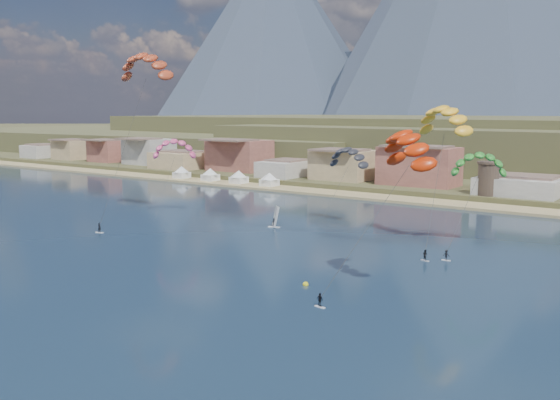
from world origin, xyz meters
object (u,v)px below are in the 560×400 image
at_px(kitesurfer_red, 145,63).
at_px(buoy, 306,284).
at_px(kitesurfer_green, 479,161).
at_px(kitesurfer_yellow, 445,116).
at_px(kitesurfer_orange, 410,143).
at_px(windsurfer, 275,221).
at_px(watchtower, 488,178).

xyz_separation_m(kitesurfer_red, buoy, (55.41, -22.60, -32.95)).
bearing_deg(buoy, kitesurfer_green, 72.83).
xyz_separation_m(kitesurfer_yellow, buoy, (-5.64, -32.96, -22.16)).
bearing_deg(kitesurfer_yellow, buoy, -99.71).
relative_size(kitesurfer_yellow, buoy, 32.87).
distance_m(kitesurfer_red, kitesurfer_orange, 72.35).
height_order(kitesurfer_yellow, kitesurfer_green, kitesurfer_yellow).
relative_size(kitesurfer_red, kitesurfer_green, 2.03).
distance_m(kitesurfer_yellow, windsurfer, 39.87).
bearing_deg(kitesurfer_yellow, kitesurfer_green, 23.76).
xyz_separation_m(watchtower, kitesurfer_green, (15.13, -53.54, 8.54)).
bearing_deg(watchtower, kitesurfer_red, -127.70).
bearing_deg(buoy, watchtower, 92.73).
distance_m(kitesurfer_red, buoy, 68.31).
xyz_separation_m(kitesurfer_orange, windsurfer, (-41.16, 27.79, -17.91)).
bearing_deg(kitesurfer_orange, kitesurfer_yellow, 103.76).
distance_m(kitesurfer_red, windsurfer, 42.61).
bearing_deg(watchtower, buoy, -87.27).
distance_m(kitesurfer_green, buoy, 39.77).
bearing_deg(kitesurfer_green, kitesurfer_red, -169.17).
distance_m(watchtower, kitesurfer_green, 56.29).
bearing_deg(kitesurfer_red, watchtower, 52.30).
height_order(kitesurfer_green, windsurfer, kitesurfer_green).
xyz_separation_m(kitesurfer_yellow, windsurfer, (-33.88, -1.93, -20.93)).
relative_size(watchtower, kitesurfer_green, 0.47).
relative_size(watchtower, kitesurfer_red, 0.23).
distance_m(kitesurfer_yellow, kitesurfer_orange, 30.74).
bearing_deg(kitesurfer_yellow, kitesurfer_red, -170.36).
height_order(windsurfer, buoy, windsurfer).
height_order(kitesurfer_red, buoy, kitesurfer_red).
height_order(kitesurfer_red, kitesurfer_yellow, kitesurfer_red).
xyz_separation_m(watchtower, kitesurfer_orange, (17.15, -85.57, 12.91)).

